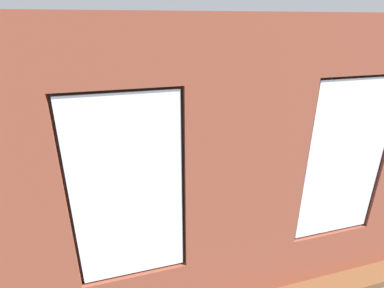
{
  "coord_description": "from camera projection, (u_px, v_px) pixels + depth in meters",
  "views": [
    {
      "loc": [
        1.3,
        5.19,
        3.15
      ],
      "look_at": [
        -0.08,
        0.4,
        1.09
      ],
      "focal_mm": 28.0,
      "sensor_mm": 36.0,
      "label": 1
    }
  ],
  "objects": [
    {
      "name": "potted_plant_corner_near_left",
      "position": [
        251.0,
        116.0,
        8.38
      ],
      "size": [
        0.64,
        0.64,
        0.98
      ],
      "color": "beige",
      "rests_on": "ground_plane"
    },
    {
      "name": "cup_ceramic",
      "position": [
        182.0,
        157.0,
        6.34
      ],
      "size": [
        0.08,
        0.08,
        0.1
      ],
      "primitive_type": "cylinder",
      "color": "silver",
      "rests_on": "coffee_table"
    },
    {
      "name": "media_console",
      "position": [
        29.0,
        216.0,
        4.83
      ],
      "size": [
        1.08,
        0.42,
        0.46
      ],
      "primitive_type": "cube",
      "color": "black",
      "rests_on": "ground_plane"
    },
    {
      "name": "candle_jar",
      "position": [
        208.0,
        153.0,
        6.52
      ],
      "size": [
        0.08,
        0.08,
        0.11
      ],
      "primitive_type": "cylinder",
      "color": "#B7333D",
      "rests_on": "coffee_table"
    },
    {
      "name": "papasan_chair",
      "position": [
        122.0,
        142.0,
        7.2
      ],
      "size": [
        1.14,
        1.14,
        0.71
      ],
      "color": "olive",
      "rests_on": "ground_plane"
    },
    {
      "name": "brick_wall_with_windows",
      "position": [
        245.0,
        181.0,
        3.14
      ],
      "size": [
        6.15,
        0.3,
        3.22
      ],
      "color": "brown",
      "rests_on": "ground_plane"
    },
    {
      "name": "potted_plant_beside_window_right",
      "position": [
        92.0,
        241.0,
        3.53
      ],
      "size": [
        0.84,
        0.84,
        1.13
      ],
      "color": "#9E5638",
      "rests_on": "ground_plane"
    },
    {
      "name": "remote_black",
      "position": [
        198.0,
        161.0,
        6.24
      ],
      "size": [
        0.17,
        0.07,
        0.02
      ],
      "primitive_type": "cube",
      "rotation": [
        0.0,
        0.0,
        1.68
      ],
      "color": "black",
      "rests_on": "coffee_table"
    },
    {
      "name": "potted_plant_foreground_right",
      "position": [
        62.0,
        134.0,
        7.07
      ],
      "size": [
        0.63,
        0.63,
        1.02
      ],
      "color": "gray",
      "rests_on": "ground_plane"
    },
    {
      "name": "couch_left",
      "position": [
        294.0,
        164.0,
        6.37
      ],
      "size": [
        0.92,
        1.79,
        0.8
      ],
      "rotation": [
        0.0,
        0.0,
        1.54
      ],
      "color": "black",
      "rests_on": "ground_plane"
    },
    {
      "name": "potted_plant_near_tv",
      "position": [
        51.0,
        221.0,
        3.89
      ],
      "size": [
        1.13,
        0.97,
        1.26
      ],
      "color": "gray",
      "rests_on": "ground_plane"
    },
    {
      "name": "potted_plant_corner_far_left",
      "position": [
        374.0,
        196.0,
        4.63
      ],
      "size": [
        1.21,
        1.17,
        1.31
      ],
      "color": "#9E5638",
      "rests_on": "ground_plane"
    },
    {
      "name": "ground_plane",
      "position": [
        183.0,
        188.0,
        6.16
      ],
      "size": [
        6.75,
        6.16,
        0.1
      ],
      "primitive_type": "cube",
      "color": "brown"
    },
    {
      "name": "tv_flatscreen",
      "position": [
        21.0,
        184.0,
        4.61
      ],
      "size": [
        1.1,
        0.2,
        0.72
      ],
      "color": "black",
      "rests_on": "media_console"
    },
    {
      "name": "potted_plant_by_left_couch",
      "position": [
        249.0,
        140.0,
        7.42
      ],
      "size": [
        0.34,
        0.34,
        0.59
      ],
      "color": "#47423D",
      "rests_on": "ground_plane"
    },
    {
      "name": "couch_by_window",
      "position": [
        197.0,
        242.0,
        4.11
      ],
      "size": [
        1.82,
        0.87,
        0.8
      ],
      "color": "black",
      "rests_on": "ground_plane"
    },
    {
      "name": "potted_plant_between_couches",
      "position": [
        285.0,
        205.0,
        4.38
      ],
      "size": [
        0.79,
        0.79,
        0.98
      ],
      "color": "#9E5638",
      "rests_on": "ground_plane"
    },
    {
      "name": "coffee_table",
      "position": [
        191.0,
        162.0,
        6.34
      ],
      "size": [
        1.47,
        0.75,
        0.43
      ],
      "color": "tan",
      "rests_on": "ground_plane"
    }
  ]
}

